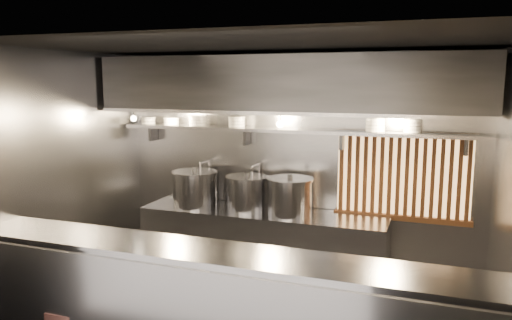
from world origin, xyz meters
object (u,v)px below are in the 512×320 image
Objects in this scene: stock_pot_mid at (290,196)px; stock_pot_left at (195,188)px; stock_pot_right at (247,193)px; pendant_bulb at (280,124)px; heat_lamp at (132,114)px.

stock_pot_left is at bearing 179.76° from stock_pot_mid.
stock_pot_left is 1.09× the size of stock_pot_right.
stock_pot_right is at bearing -171.73° from pendant_bulb.
stock_pot_mid is at bearing -5.03° from stock_pot_right.
heat_lamp is 1.72m from stock_pot_right.
stock_pot_mid is (0.16, -0.11, -0.84)m from pendant_bulb.
stock_pot_left is at bearing 19.23° from heat_lamp.
heat_lamp is 0.46× the size of stock_pot_left.
pendant_bulb reaches higher than stock_pot_mid.
heat_lamp reaches higher than pendant_bulb.
heat_lamp is 1.83m from pendant_bulb.
heat_lamp is 0.52× the size of stock_pot_mid.
stock_pot_right is at bearing 11.78° from heat_lamp.
pendant_bulb is 1.37m from stock_pot_left.
pendant_bulb is at bearing 145.56° from stock_pot_mid.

